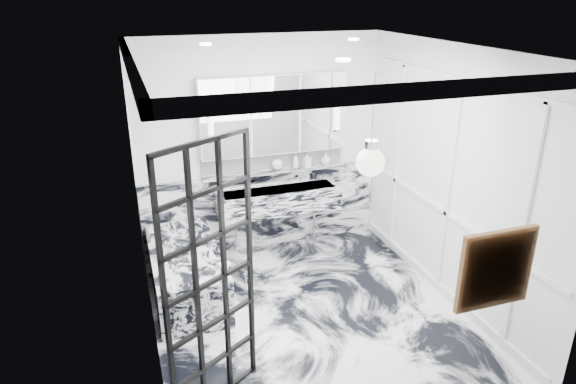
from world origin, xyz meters
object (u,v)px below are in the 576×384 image
object	(u,v)px
trough_sink	(279,200)
mirror_cabinet	(274,115)
crittall_door	(211,282)
bathtub	(186,272)

from	to	relation	value
trough_sink	mirror_cabinet	world-z (taller)	mirror_cabinet
crittall_door	trough_sink	bearing A→B (deg)	29.69
mirror_cabinet	bathtub	xyz separation A→B (m)	(-1.32, -0.83, -1.54)
bathtub	crittall_door	bearing A→B (deg)	-89.64
trough_sink	bathtub	world-z (taller)	trough_sink
crittall_door	bathtub	distance (m)	1.92
trough_sink	mirror_cabinet	distance (m)	1.10
bathtub	trough_sink	bearing A→B (deg)	26.48
trough_sink	bathtub	distance (m)	1.55
crittall_door	trough_sink	world-z (taller)	crittall_door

